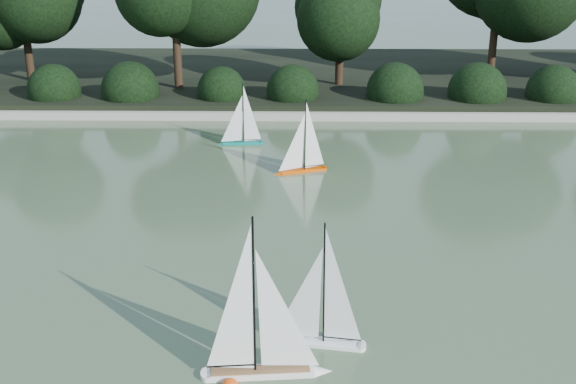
{
  "coord_description": "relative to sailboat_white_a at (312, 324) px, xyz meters",
  "views": [
    {
      "loc": [
        -0.02,
        -6.77,
        4.11
      ],
      "look_at": [
        -0.16,
        2.41,
        0.7
      ],
      "focal_mm": 45.0,
      "sensor_mm": 36.0,
      "label": 1
    }
  ],
  "objects": [
    {
      "name": "sailboat_teal",
      "position": [
        -1.34,
        7.28,
        -0.03
      ],
      "size": [
        0.95,
        0.23,
        1.3
      ],
      "color": "#077B72",
      "rests_on": "ground"
    },
    {
      "name": "pond_coping",
      "position": [
        -0.13,
        9.25,
        -0.14
      ],
      "size": [
        40.0,
        0.35,
        0.18
      ],
      "primitive_type": "cube",
      "color": "gray",
      "rests_on": "ground"
    },
    {
      "name": "ground",
      "position": [
        -0.13,
        0.25,
        -0.23
      ],
      "size": [
        80.0,
        80.0,
        0.0
      ],
      "primitive_type": "plane",
      "color": "#344328",
      "rests_on": "ground"
    },
    {
      "name": "far_bank",
      "position": [
        -0.13,
        13.25,
        -0.08
      ],
      "size": [
        40.0,
        8.0,
        0.3
      ],
      "primitive_type": "cube",
      "color": "black",
      "rests_on": "ground"
    },
    {
      "name": "shrub_hedge",
      "position": [
        -0.13,
        10.15,
        0.22
      ],
      "size": [
        29.1,
        1.1,
        1.1
      ],
      "color": "black",
      "rests_on": "ground"
    },
    {
      "name": "sailboat_orange",
      "position": [
        -0.14,
        5.56,
        -0.01
      ],
      "size": [
        1.0,
        0.5,
        1.39
      ],
      "color": "#E84E00",
      "rests_on": "ground"
    },
    {
      "name": "sailboat_white_a",
      "position": [
        0.0,
        0.0,
        0.0
      ],
      "size": [
        1.09,
        0.34,
        1.49
      ],
      "color": "white",
      "rests_on": "ground"
    },
    {
      "name": "sailboat_white_b",
      "position": [
        -0.41,
        -0.55,
        0.04
      ],
      "size": [
        1.3,
        0.32,
        1.77
      ],
      "color": "white",
      "rests_on": "ground"
    }
  ]
}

